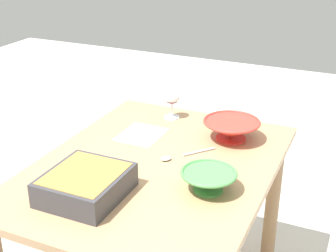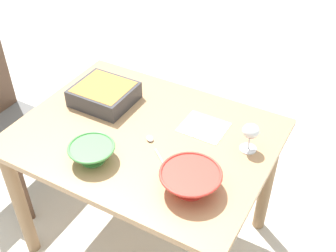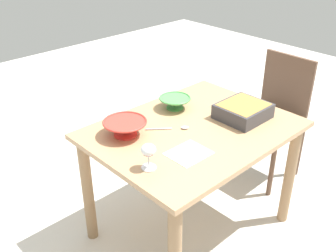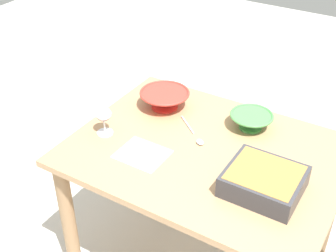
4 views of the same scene
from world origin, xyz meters
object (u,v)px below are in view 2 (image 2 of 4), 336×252
Objects in this scene: serving_spoon at (154,146)px; wine_glass at (251,133)px; small_bowl at (190,180)px; chair at (3,118)px; napkin at (204,127)px; mixing_bowl at (92,152)px; dining_table at (145,154)px; casserole_dish at (104,93)px.

wine_glass is at bearing 27.01° from serving_spoon.
serving_spoon is at bearing 150.31° from small_bowl.
napkin is at bearing 9.95° from chair.
small_bowl is (0.43, 0.05, 0.01)m from mixing_bowl.
serving_spoon reaches higher than napkin.
mixing_bowl is at bearing -14.74° from chair.
dining_table is 1.23× the size of chair.
mixing_bowl is 0.27m from serving_spoon.
wine_glass is at bearing 6.58° from chair.
wine_glass reaches higher than small_bowl.
chair reaches higher than serving_spoon.
mixing_bowl is (-0.55, -0.38, -0.05)m from wine_glass.
dining_table is at bearing -141.75° from napkin.
small_bowl is at bearing -109.32° from wine_glass.
wine_glass is 0.25m from napkin.
napkin is at bearing 59.76° from serving_spoon.
mixing_bowl is (-0.10, -0.25, 0.17)m from dining_table.
mixing_bowl is 0.97× the size of napkin.
chair reaches higher than mixing_bowl.
napkin is (0.52, 0.05, -0.05)m from casserole_dish.
wine_glass is at bearing 34.85° from mixing_bowl.
serving_spoon is 0.27m from napkin.
casserole_dish is 1.15× the size of small_bowl.
wine_glass is 0.47× the size of casserole_dish.
casserole_dish reaches higher than serving_spoon.
wine_glass reaches higher than serving_spoon.
mixing_bowl is (0.84, -0.22, 0.28)m from chair.
casserole_dish is 1.42× the size of mixing_bowl.
wine_glass is 0.67× the size of mixing_bowl.
dining_table is 4.71× the size of small_bowl.
small_bowl is 1.21× the size of serving_spoon.
wine_glass is (1.39, 0.16, 0.34)m from chair.
casserole_dish reaches higher than dining_table.
wine_glass is at bearing 0.88° from casserole_dish.
casserole_dish reaches higher than mixing_bowl.
napkin is at bearing 5.95° from casserole_dish.
small_bowl is at bearing -30.94° from dining_table.
serving_spoon is at bearing -34.46° from dining_table.
chair is 0.71m from casserole_dish.
chair reaches higher than dining_table.
dining_table is 0.31m from napkin.
wine_glass is 0.66× the size of serving_spoon.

